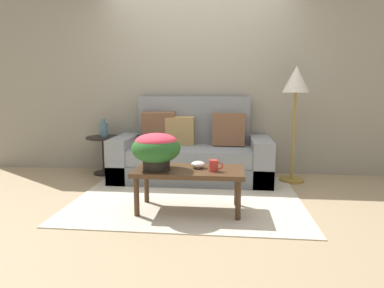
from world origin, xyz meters
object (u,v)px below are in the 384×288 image
(side_table, at_px, (104,148))
(floor_lamp, at_px, (296,88))
(coffee_mug, at_px, (214,166))
(table_vase, at_px, (104,129))
(potted_plant, at_px, (156,148))
(coffee_table, at_px, (189,174))
(snack_bowl, at_px, (198,164))
(couch, at_px, (192,154))

(side_table, height_order, floor_lamp, floor_lamp)
(coffee_mug, distance_m, table_vase, 2.12)
(floor_lamp, xyz_separation_m, potted_plant, (-1.50, -1.26, -0.56))
(coffee_table, relative_size, table_vase, 4.26)
(side_table, bearing_deg, snack_bowl, -42.24)
(snack_bowl, bearing_deg, coffee_mug, -34.28)
(side_table, height_order, coffee_mug, side_table)
(coffee_table, bearing_deg, side_table, 135.08)
(floor_lamp, relative_size, snack_bowl, 10.56)
(potted_plant, bearing_deg, snack_bowl, 14.10)
(side_table, xyz_separation_m, snack_bowl, (1.42, -1.29, 0.09))
(floor_lamp, height_order, snack_bowl, floor_lamp)
(potted_plant, xyz_separation_m, coffee_mug, (0.54, -0.01, -0.16))
(coffee_mug, bearing_deg, coffee_table, 165.22)
(couch, height_order, table_vase, couch)
(snack_bowl, bearing_deg, floor_lamp, 46.31)
(coffee_mug, bearing_deg, side_table, 138.46)
(couch, height_order, snack_bowl, couch)
(side_table, xyz_separation_m, floor_lamp, (2.53, -0.13, 0.82))
(couch, distance_m, snack_bowl, 1.19)
(couch, height_order, coffee_mug, couch)
(coffee_table, relative_size, floor_lamp, 0.71)
(floor_lamp, xyz_separation_m, snack_bowl, (-1.11, -1.16, -0.73))
(table_vase, bearing_deg, floor_lamp, -3.25)
(couch, distance_m, coffee_table, 1.22)
(coffee_table, bearing_deg, table_vase, 134.72)
(floor_lamp, bearing_deg, couch, 179.83)
(side_table, relative_size, snack_bowl, 3.83)
(floor_lamp, height_order, table_vase, floor_lamp)
(snack_bowl, height_order, table_vase, table_vase)
(floor_lamp, xyz_separation_m, coffee_mug, (-0.96, -1.27, -0.71))
(coffee_table, distance_m, floor_lamp, 1.89)
(floor_lamp, bearing_deg, table_vase, 176.75)
(floor_lamp, bearing_deg, coffee_table, -134.75)
(coffee_table, distance_m, side_table, 1.89)
(coffee_table, distance_m, table_vase, 1.92)
(coffee_table, bearing_deg, couch, 94.68)
(coffee_table, relative_size, side_table, 1.96)
(side_table, relative_size, table_vase, 2.17)
(side_table, relative_size, floor_lamp, 0.36)
(couch, height_order, floor_lamp, floor_lamp)
(potted_plant, height_order, snack_bowl, potted_plant)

